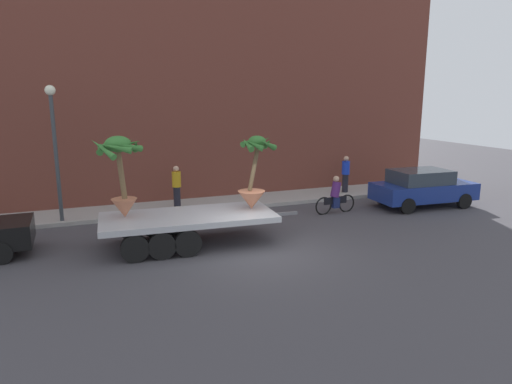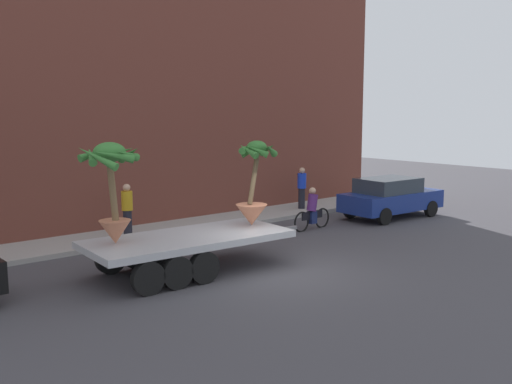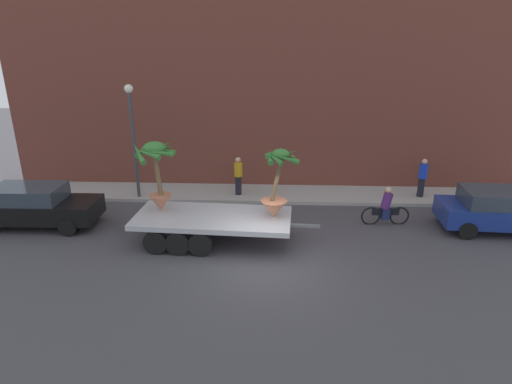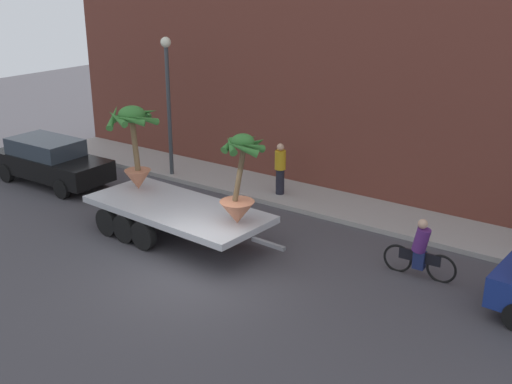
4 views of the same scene
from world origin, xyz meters
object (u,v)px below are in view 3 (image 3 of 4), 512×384
at_px(cyclist, 386,208).
at_px(trailing_car, 34,206).
at_px(parked_car, 499,210).
at_px(pedestrian_far_left, 422,177).
at_px(street_lamp, 132,127).
at_px(potted_palm_middle, 276,189).
at_px(potted_palm_rear, 157,171).
at_px(pedestrian_near_gate, 238,175).
at_px(flatbed_trailer, 206,221).

height_order(cyclist, trailing_car, trailing_car).
xyz_separation_m(parked_car, pedestrian_far_left, (-1.83, 3.11, 0.22)).
relative_size(parked_car, street_lamp, 0.90).
height_order(cyclist, street_lamp, street_lamp).
distance_m(potted_palm_middle, street_lamp, 7.28).
distance_m(potted_palm_middle, trailing_car, 9.18).
bearing_deg(potted_palm_rear, trailing_car, 172.90).
bearing_deg(potted_palm_rear, pedestrian_near_gate, 58.70).
height_order(pedestrian_near_gate, street_lamp, street_lamp).
relative_size(pedestrian_near_gate, pedestrian_far_left, 1.00).
bearing_deg(flatbed_trailer, pedestrian_far_left, 27.00).
bearing_deg(pedestrian_near_gate, potted_palm_middle, -69.27).
distance_m(trailing_car, pedestrian_near_gate, 8.12).
bearing_deg(street_lamp, flatbed_trailer, -47.26).
bearing_deg(potted_palm_middle, trailing_car, 173.59).
height_order(potted_palm_rear, pedestrian_near_gate, potted_palm_rear).
height_order(flatbed_trailer, potted_palm_rear, potted_palm_rear).
relative_size(potted_palm_rear, parked_car, 0.57).
distance_m(cyclist, street_lamp, 10.71).
distance_m(trailing_car, pedestrian_far_left, 15.77).
relative_size(parked_car, trailing_car, 0.95).
bearing_deg(pedestrian_far_left, potted_palm_middle, -144.58).
relative_size(potted_palm_rear, potted_palm_middle, 1.04).
xyz_separation_m(potted_palm_rear, cyclist, (8.27, 1.36, -1.78)).
bearing_deg(parked_car, cyclist, 174.70).
bearing_deg(parked_car, potted_palm_rear, -175.38).
distance_m(pedestrian_near_gate, pedestrian_far_left, 8.00).
xyz_separation_m(potted_palm_middle, pedestrian_far_left, (6.34, 4.51, -0.94)).
bearing_deg(street_lamp, pedestrian_far_left, 2.76).
xyz_separation_m(potted_palm_rear, pedestrian_near_gate, (2.44, 4.01, -1.41)).
bearing_deg(trailing_car, cyclist, 3.24).
bearing_deg(flatbed_trailer, trailing_car, 171.60).
bearing_deg(potted_palm_rear, cyclist, 9.36).
height_order(potted_palm_rear, parked_car, potted_palm_rear).
distance_m(potted_palm_rear, cyclist, 8.57).
bearing_deg(street_lamp, parked_car, -10.07).
bearing_deg(trailing_car, street_lamp, 43.65).
bearing_deg(flatbed_trailer, potted_palm_rear, 167.80).
bearing_deg(potted_palm_middle, cyclist, 22.95).
xyz_separation_m(parked_car, pedestrian_near_gate, (-9.83, 3.01, 0.22)).
bearing_deg(potted_palm_rear, pedestrian_far_left, 21.47).
bearing_deg(pedestrian_near_gate, potted_palm_rear, -121.30).
bearing_deg(potted_palm_middle, street_lamp, 146.94).
bearing_deg(potted_palm_middle, parked_car, 9.69).
bearing_deg(street_lamp, potted_palm_rear, -61.49).
distance_m(potted_palm_rear, pedestrian_far_left, 11.31).
xyz_separation_m(trailing_car, pedestrian_far_left, (15.38, 3.49, 0.22)).
relative_size(potted_palm_middle, pedestrian_near_gate, 1.40).
bearing_deg(street_lamp, pedestrian_near_gate, 6.51).
height_order(potted_palm_middle, parked_car, potted_palm_middle).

